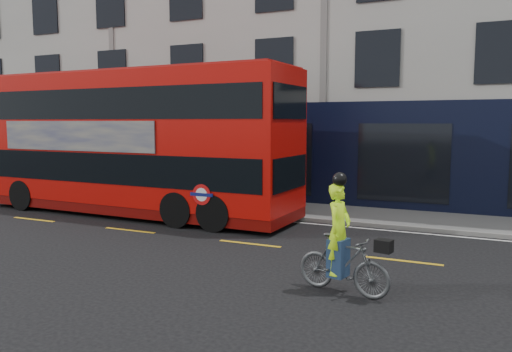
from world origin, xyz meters
The scene contains 8 objects.
ground centered at (0.00, 0.00, 0.00)m, with size 120.00×120.00×0.00m, color black.
pavement centered at (0.00, 6.50, 0.06)m, with size 60.00×3.00×0.12m, color slate.
kerb centered at (0.00, 5.00, 0.07)m, with size 60.00×0.12×0.13m, color slate.
building_terrace centered at (0.00, 12.94, 7.49)m, with size 50.00×10.07×15.00m.
road_edge_line centered at (0.00, 4.70, 0.00)m, with size 58.00×0.10×0.01m, color silver.
lane_dashes centered at (0.00, 1.50, 0.00)m, with size 58.00×0.12×0.01m, color gold, non-canonical shape.
bus centered at (-5.75, 3.80, 2.55)m, with size 12.41×3.18×4.97m.
cyclist centered at (3.25, -1.26, 0.77)m, with size 1.96×0.90×2.32m.
Camera 1 is at (5.60, -10.35, 3.27)m, focal length 35.00 mm.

